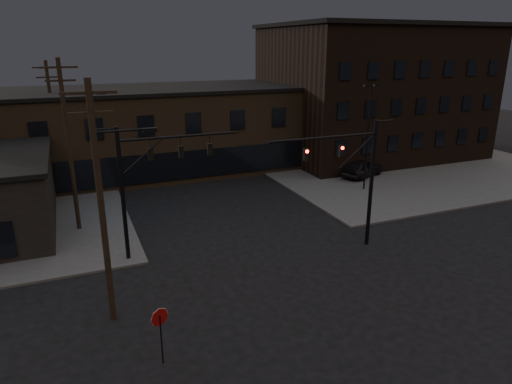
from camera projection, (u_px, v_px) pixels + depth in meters
ground at (312, 298)px, 23.08m from camera, size 140.00×140.00×0.00m
sidewalk_ne at (389, 160)px, 50.43m from camera, size 30.00×30.00×0.15m
building_row at (179, 130)px, 46.44m from camera, size 40.00×12.00×8.00m
building_right at (372, 93)px, 51.81m from camera, size 22.00×16.00×14.00m
traffic_signal_near at (357, 172)px, 27.47m from camera, size 7.12×0.24×8.00m
traffic_signal_far at (144, 177)px, 26.10m from camera, size 7.12×0.24×8.00m
stop_sign at (160, 323)px, 17.84m from camera, size 0.72×0.33×2.48m
utility_pole_near at (102, 200)px, 19.58m from camera, size 3.70×0.28×11.00m
utility_pole_mid at (70, 143)px, 29.67m from camera, size 3.70×0.28×11.50m
utility_pole_far at (54, 122)px, 39.93m from camera, size 2.20×0.28×11.00m
lot_light_a at (368, 128)px, 38.43m from camera, size 1.50×0.28×9.14m
lot_light_b at (388, 116)px, 45.02m from camera, size 1.50×0.28×9.14m
parked_car_lot_a at (363, 168)px, 43.61m from camera, size 5.30×3.72×1.67m
parked_car_lot_b at (363, 160)px, 47.43m from camera, size 4.30×2.04×1.21m
car_crossing at (194, 167)px, 44.69m from camera, size 2.12×5.17×1.67m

